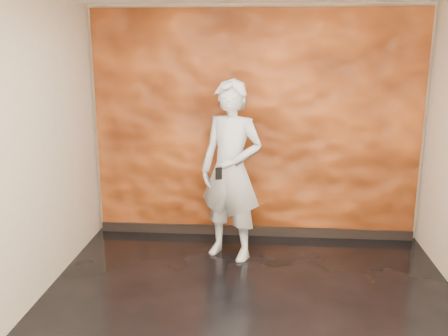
% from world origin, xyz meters
% --- Properties ---
extents(room, '(4.02, 4.02, 2.81)m').
position_xyz_m(room, '(0.00, 0.00, 1.40)').
color(room, black).
rests_on(room, ground).
extents(feature_wall, '(3.90, 0.06, 2.75)m').
position_xyz_m(feature_wall, '(0.00, 1.96, 1.38)').
color(feature_wall, '#D65F20').
rests_on(feature_wall, ground).
extents(baseboard, '(3.90, 0.04, 0.12)m').
position_xyz_m(baseboard, '(0.00, 1.92, 0.06)').
color(baseboard, black).
rests_on(baseboard, ground).
extents(man, '(0.86, 0.73, 1.99)m').
position_xyz_m(man, '(-0.25, 1.30, 1.00)').
color(man, '#A2A8B1').
rests_on(man, ground).
extents(phone, '(0.07, 0.04, 0.13)m').
position_xyz_m(phone, '(-0.36, 1.03, 1.04)').
color(phone, black).
rests_on(phone, man).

